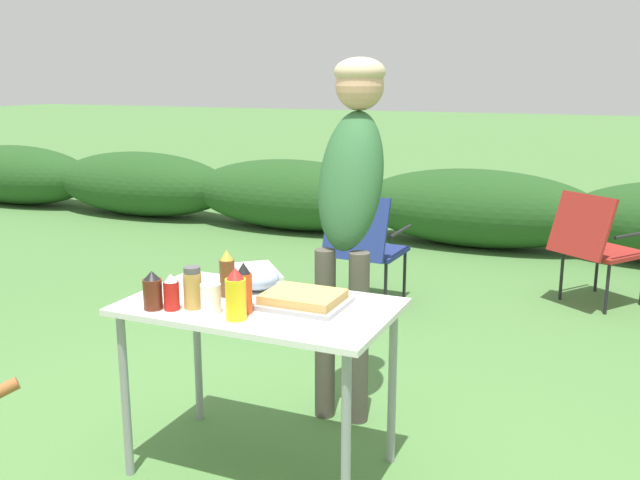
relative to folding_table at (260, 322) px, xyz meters
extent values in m
plane|color=#4C7A3D|center=(0.00, 0.00, -0.66)|extent=(60.00, 60.00, 0.00)
ellipsoid|color=#234C1E|center=(-6.00, 4.45, -0.28)|extent=(2.40, 0.90, 0.76)
ellipsoid|color=#234C1E|center=(-4.00, 4.45, -0.28)|extent=(2.40, 0.90, 0.76)
ellipsoid|color=#234C1E|center=(-2.00, 4.45, -0.28)|extent=(2.40, 0.90, 0.76)
ellipsoid|color=#234C1E|center=(0.00, 4.45, -0.28)|extent=(2.40, 0.90, 0.76)
cube|color=silver|center=(0.00, 0.00, 0.06)|extent=(1.10, 0.64, 0.02)
cylinder|color=gray|center=(-0.49, -0.27, -0.31)|extent=(0.04, 0.04, 0.71)
cylinder|color=gray|center=(0.49, -0.27, -0.31)|extent=(0.04, 0.04, 0.71)
cylinder|color=gray|center=(-0.49, 0.27, -0.31)|extent=(0.04, 0.04, 0.71)
cylinder|color=gray|center=(0.49, 0.27, -0.31)|extent=(0.04, 0.04, 0.71)
cube|color=#9E9EA3|center=(0.17, 0.05, 0.09)|extent=(0.34, 0.28, 0.02)
cube|color=tan|center=(0.17, 0.05, 0.11)|extent=(0.30, 0.24, 0.04)
cylinder|color=white|center=(-0.29, 0.10, 0.09)|extent=(0.20, 0.20, 0.03)
ellipsoid|color=#99B2CC|center=(-0.11, 0.18, 0.13)|extent=(0.20, 0.20, 0.10)
cylinder|color=white|center=(-0.12, -0.17, 0.14)|extent=(0.08, 0.08, 0.12)
cylinder|color=yellow|center=(0.01, -0.20, 0.16)|extent=(0.08, 0.08, 0.16)
cone|color=red|center=(0.01, -0.20, 0.26)|extent=(0.07, 0.07, 0.05)
cylinder|color=red|center=(-0.28, -0.20, 0.13)|extent=(0.06, 0.06, 0.12)
cone|color=white|center=(-0.28, -0.20, 0.21)|extent=(0.05, 0.05, 0.03)
cylinder|color=brown|center=(-0.17, 0.04, 0.16)|extent=(0.06, 0.06, 0.16)
cone|color=gold|center=(-0.17, 0.04, 0.26)|extent=(0.05, 0.05, 0.04)
cylinder|color=#CC4214|center=(0.00, -0.12, 0.16)|extent=(0.06, 0.06, 0.16)
cone|color=black|center=(0.00, -0.12, 0.26)|extent=(0.05, 0.05, 0.04)
cylinder|color=#562314|center=(-0.36, -0.23, 0.14)|extent=(0.08, 0.08, 0.12)
cone|color=black|center=(-0.36, -0.23, 0.22)|extent=(0.06, 0.06, 0.03)
cylinder|color=#B2893D|center=(-0.22, -0.15, 0.15)|extent=(0.07, 0.07, 0.14)
cylinder|color=#4C4C4C|center=(-0.22, -0.15, 0.23)|extent=(0.07, 0.07, 0.03)
cylinder|color=#4C473D|center=(0.05, 0.56, -0.24)|extent=(0.10, 0.10, 0.85)
cylinder|color=#4C473D|center=(0.22, 0.57, -0.24)|extent=(0.10, 0.10, 0.85)
ellipsoid|color=#28562D|center=(0.13, 0.69, 0.50)|extent=(0.34, 0.48, 0.72)
sphere|color=tan|center=(0.12, 0.82, 0.94)|extent=(0.23, 0.23, 0.23)
ellipsoid|color=tan|center=(0.12, 0.82, 1.00)|extent=(0.25, 0.25, 0.14)
cube|color=maroon|center=(1.22, 3.03, -0.28)|extent=(0.64, 0.64, 0.03)
cube|color=maroon|center=(1.06, 2.80, -0.05)|extent=(0.47, 0.40, 0.44)
cylinder|color=black|center=(0.94, 2.98, -0.47)|extent=(0.02, 0.02, 0.38)
cylinder|color=black|center=(1.27, 2.75, -0.47)|extent=(0.02, 0.02, 0.38)
cylinder|color=black|center=(1.18, 3.31, -0.47)|extent=(0.02, 0.02, 0.38)
cylinder|color=black|center=(1.04, 3.17, -0.10)|extent=(0.26, 0.35, 0.02)
cylinder|color=black|center=(1.41, 2.90, -0.10)|extent=(0.26, 0.35, 0.02)
cube|color=navy|center=(-0.35, 2.36, -0.28)|extent=(0.48, 0.48, 0.03)
cube|color=navy|center=(-0.37, 2.08, -0.05)|extent=(0.47, 0.18, 0.44)
cylinder|color=black|center=(-0.56, 2.17, -0.47)|extent=(0.02, 0.02, 0.38)
cylinder|color=black|center=(-0.16, 2.15, -0.47)|extent=(0.02, 0.02, 0.38)
cylinder|color=black|center=(-0.54, 2.57, -0.47)|extent=(0.02, 0.02, 0.38)
cylinder|color=black|center=(-0.15, 2.55, -0.47)|extent=(0.02, 0.02, 0.38)
cylinder|color=black|center=(-0.58, 2.37, -0.10)|extent=(0.04, 0.41, 0.02)
cylinder|color=black|center=(-0.12, 2.35, -0.10)|extent=(0.04, 0.41, 0.02)
cube|color=#234C93|center=(-0.98, 1.71, -0.52)|extent=(0.55, 0.57, 0.28)
cube|color=silver|center=(-0.98, 1.71, -0.35)|extent=(0.55, 0.57, 0.06)
camera|label=1|loc=(1.33, -2.44, 0.99)|focal=40.00mm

